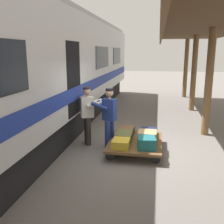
{
  "coord_description": "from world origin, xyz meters",
  "views": [
    {
      "loc": [
        -0.47,
        6.77,
        2.68
      ],
      "look_at": [
        0.67,
        0.32,
        1.15
      ],
      "focal_mm": 41.55,
      "sensor_mm": 36.0,
      "label": 1
    }
  ],
  "objects_px": {
    "suitcase_brown_leather": "(126,131)",
    "porter_in_overalls": "(109,116)",
    "suitcase_navy_fabric": "(148,133)",
    "suitcase_yellow_case": "(121,143)",
    "suitcase_teal_softside": "(146,143)",
    "train_car": "(23,74)",
    "luggage_cart": "(135,142)",
    "suitcase_olive_duffel": "(124,136)",
    "porter_by_door": "(88,114)",
    "suitcase_tan_vintage": "(147,136)"
  },
  "relations": [
    {
      "from": "suitcase_brown_leather",
      "to": "porter_in_overalls",
      "type": "relative_size",
      "value": 0.36
    },
    {
      "from": "suitcase_brown_leather",
      "to": "suitcase_navy_fabric",
      "type": "xyz_separation_m",
      "value": [
        -0.64,
        0.0,
        -0.01
      ]
    },
    {
      "from": "suitcase_yellow_case",
      "to": "suitcase_teal_softside",
      "type": "bearing_deg",
      "value": 180.0
    },
    {
      "from": "suitcase_yellow_case",
      "to": "train_car",
      "type": "bearing_deg",
      "value": -10.4
    },
    {
      "from": "suitcase_teal_softside",
      "to": "train_car",
      "type": "bearing_deg",
      "value": -8.54
    },
    {
      "from": "luggage_cart",
      "to": "suitcase_olive_duffel",
      "type": "relative_size",
      "value": 2.91
    },
    {
      "from": "suitcase_teal_softside",
      "to": "porter_by_door",
      "type": "bearing_deg",
      "value": -25.6
    },
    {
      "from": "suitcase_tan_vintage",
      "to": "porter_in_overalls",
      "type": "bearing_deg",
      "value": -5.86
    },
    {
      "from": "suitcase_navy_fabric",
      "to": "porter_by_door",
      "type": "relative_size",
      "value": 0.37
    },
    {
      "from": "suitcase_brown_leather",
      "to": "porter_in_overalls",
      "type": "bearing_deg",
      "value": 41.9
    },
    {
      "from": "train_car",
      "to": "suitcase_yellow_case",
      "type": "bearing_deg",
      "value": 169.6
    },
    {
      "from": "train_car",
      "to": "porter_in_overalls",
      "type": "distance_m",
      "value": 2.7
    },
    {
      "from": "suitcase_olive_duffel",
      "to": "suitcase_brown_leather",
      "type": "xyz_separation_m",
      "value": [
        0.0,
        -0.51,
        -0.01
      ]
    },
    {
      "from": "train_car",
      "to": "suitcase_teal_softside",
      "type": "bearing_deg",
      "value": 171.46
    },
    {
      "from": "suitcase_yellow_case",
      "to": "suitcase_teal_softside",
      "type": "distance_m",
      "value": 0.64
    },
    {
      "from": "train_car",
      "to": "luggage_cart",
      "type": "distance_m",
      "value": 3.68
    },
    {
      "from": "luggage_cart",
      "to": "suitcase_yellow_case",
      "type": "distance_m",
      "value": 0.62
    },
    {
      "from": "luggage_cart",
      "to": "suitcase_teal_softside",
      "type": "xyz_separation_m",
      "value": [
        -0.32,
        0.51,
        0.19
      ]
    },
    {
      "from": "train_car",
      "to": "porter_in_overalls",
      "type": "relative_size",
      "value": 12.53
    },
    {
      "from": "suitcase_tan_vintage",
      "to": "train_car",
      "type": "bearing_deg",
      "value": -0.34
    },
    {
      "from": "suitcase_yellow_case",
      "to": "suitcase_navy_fabric",
      "type": "distance_m",
      "value": 1.2
    },
    {
      "from": "porter_by_door",
      "to": "porter_in_overalls",
      "type": "bearing_deg",
      "value": 161.93
    },
    {
      "from": "suitcase_olive_duffel",
      "to": "porter_by_door",
      "type": "xyz_separation_m",
      "value": [
        1.1,
        -0.33,
        0.52
      ]
    },
    {
      "from": "porter_in_overalls",
      "to": "suitcase_teal_softside",
      "type": "bearing_deg",
      "value": 150.22
    },
    {
      "from": "porter_by_door",
      "to": "suitcase_teal_softside",
      "type": "bearing_deg",
      "value": 154.4
    },
    {
      "from": "suitcase_tan_vintage",
      "to": "porter_in_overalls",
      "type": "distance_m",
      "value": 1.19
    },
    {
      "from": "suitcase_teal_softside",
      "to": "porter_in_overalls",
      "type": "bearing_deg",
      "value": -29.78
    },
    {
      "from": "suitcase_yellow_case",
      "to": "suitcase_tan_vintage",
      "type": "bearing_deg",
      "value": -141.53
    },
    {
      "from": "suitcase_brown_leather",
      "to": "suitcase_teal_softside",
      "type": "relative_size",
      "value": 1.3
    },
    {
      "from": "porter_by_door",
      "to": "suitcase_brown_leather",
      "type": "bearing_deg",
      "value": -170.6
    },
    {
      "from": "suitcase_navy_fabric",
      "to": "porter_by_door",
      "type": "distance_m",
      "value": 1.83
    },
    {
      "from": "porter_in_overalls",
      "to": "porter_by_door",
      "type": "relative_size",
      "value": 1.0
    },
    {
      "from": "suitcase_navy_fabric",
      "to": "suitcase_yellow_case",
      "type": "bearing_deg",
      "value": 57.82
    },
    {
      "from": "suitcase_tan_vintage",
      "to": "suitcase_teal_softside",
      "type": "xyz_separation_m",
      "value": [
        0.0,
        0.51,
        0.0
      ]
    },
    {
      "from": "suitcase_teal_softside",
      "to": "porter_in_overalls",
      "type": "relative_size",
      "value": 0.28
    },
    {
      "from": "suitcase_olive_duffel",
      "to": "train_car",
      "type": "bearing_deg",
      "value": -0.42
    },
    {
      "from": "suitcase_olive_duffel",
      "to": "suitcase_teal_softside",
      "type": "bearing_deg",
      "value": 141.53
    },
    {
      "from": "train_car",
      "to": "porter_in_overalls",
      "type": "bearing_deg",
      "value": -177.89
    },
    {
      "from": "luggage_cart",
      "to": "suitcase_olive_duffel",
      "type": "bearing_deg",
      "value": -0.0
    },
    {
      "from": "suitcase_yellow_case",
      "to": "suitcase_navy_fabric",
      "type": "relative_size",
      "value": 0.95
    },
    {
      "from": "suitcase_navy_fabric",
      "to": "suitcase_teal_softside",
      "type": "bearing_deg",
      "value": 90.0
    },
    {
      "from": "suitcase_yellow_case",
      "to": "suitcase_navy_fabric",
      "type": "bearing_deg",
      "value": -122.18
    },
    {
      "from": "luggage_cart",
      "to": "porter_by_door",
      "type": "height_order",
      "value": "porter_by_door"
    },
    {
      "from": "suitcase_teal_softside",
      "to": "suitcase_yellow_case",
      "type": "bearing_deg",
      "value": 0.0
    },
    {
      "from": "suitcase_brown_leather",
      "to": "porter_by_door",
      "type": "relative_size",
      "value": 0.36
    },
    {
      "from": "suitcase_yellow_case",
      "to": "suitcase_tan_vintage",
      "type": "distance_m",
      "value": 0.82
    },
    {
      "from": "train_car",
      "to": "suitcase_tan_vintage",
      "type": "distance_m",
      "value": 3.88
    },
    {
      "from": "luggage_cart",
      "to": "suitcase_yellow_case",
      "type": "height_order",
      "value": "suitcase_yellow_case"
    },
    {
      "from": "luggage_cart",
      "to": "suitcase_tan_vintage",
      "type": "xyz_separation_m",
      "value": [
        -0.32,
        -0.0,
        0.19
      ]
    },
    {
      "from": "suitcase_brown_leather",
      "to": "suitcase_teal_softside",
      "type": "bearing_deg",
      "value": 122.18
    }
  ]
}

